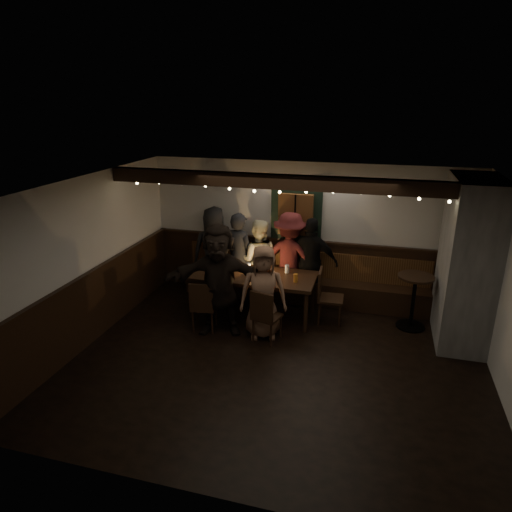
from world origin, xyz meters
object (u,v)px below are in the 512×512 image
(person_b, at_px, (239,256))
(person_f, at_px, (219,280))
(person_a, at_px, (215,251))
(chair_near_right, at_px, (264,314))
(dining_table, at_px, (253,278))
(person_c, at_px, (258,260))
(person_d, at_px, (290,258))
(chair_near_left, at_px, (203,304))
(chair_end, at_px, (326,293))
(person_e, at_px, (311,262))
(person_g, at_px, (263,292))
(high_top, at_px, (414,295))

(person_b, xyz_separation_m, person_f, (0.09, -1.36, 0.08))
(person_a, bearing_deg, chair_near_right, 115.42)
(dining_table, xyz_separation_m, person_a, (-0.99, 0.77, 0.16))
(person_b, relative_size, person_c, 1.09)
(dining_table, distance_m, person_d, 0.94)
(chair_near_right, distance_m, person_f, 0.92)
(person_b, height_order, person_c, person_b)
(chair_near_left, xyz_separation_m, person_f, (0.27, 0.07, 0.43))
(chair_near_left, bearing_deg, chair_end, 25.15)
(person_c, bearing_deg, person_e, 172.17)
(person_d, height_order, person_f, person_f)
(chair_near_right, bearing_deg, person_g, 110.12)
(person_a, xyz_separation_m, person_b, (0.54, -0.12, -0.02))
(person_d, xyz_separation_m, person_e, (0.41, -0.04, -0.03))
(person_e, relative_size, person_g, 1.08)
(high_top, xyz_separation_m, person_g, (-2.34, -0.94, 0.18))
(person_a, height_order, person_f, person_f)
(person_e, bearing_deg, high_top, 167.09)
(person_e, bearing_deg, person_d, -4.52)
(chair_near_right, relative_size, person_d, 0.51)
(chair_near_right, relative_size, high_top, 0.95)
(high_top, relative_size, person_e, 0.56)
(person_b, bearing_deg, chair_end, 179.11)
(person_b, bearing_deg, high_top, -169.89)
(person_e, bearing_deg, chair_near_left, 46.21)
(chair_near_right, relative_size, person_f, 0.48)
(chair_near_left, height_order, person_g, person_g)
(person_a, height_order, person_c, person_a)
(chair_near_left, relative_size, person_b, 0.52)
(person_a, xyz_separation_m, person_c, (0.88, -0.03, -0.09))
(dining_table, height_order, person_d, person_d)
(person_c, bearing_deg, person_b, 6.74)
(person_a, bearing_deg, person_g, 117.69)
(dining_table, xyz_separation_m, chair_end, (1.26, 0.10, -0.18))
(person_g, bearing_deg, person_c, 91.92)
(chair_near_right, relative_size, person_g, 0.58)
(dining_table, bearing_deg, person_g, -61.53)
(chair_near_right, distance_m, person_e, 1.71)
(high_top, bearing_deg, person_e, 165.67)
(person_d, bearing_deg, chair_end, 142.75)
(person_c, distance_m, person_g, 1.47)
(person_b, height_order, person_g, person_b)
(dining_table, height_order, chair_near_right, dining_table)
(chair_near_left, xyz_separation_m, person_b, (0.18, 1.43, 0.35))
(chair_end, relative_size, person_f, 0.51)
(chair_near_left, relative_size, person_e, 0.53)
(dining_table, height_order, person_e, person_e)
(dining_table, xyz_separation_m, chair_near_left, (-0.63, -0.79, -0.22))
(person_d, distance_m, person_e, 0.41)
(person_b, bearing_deg, dining_table, 141.52)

